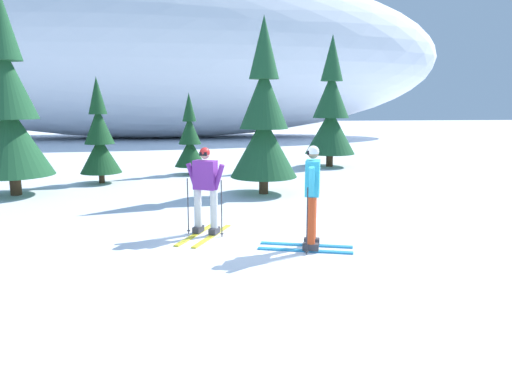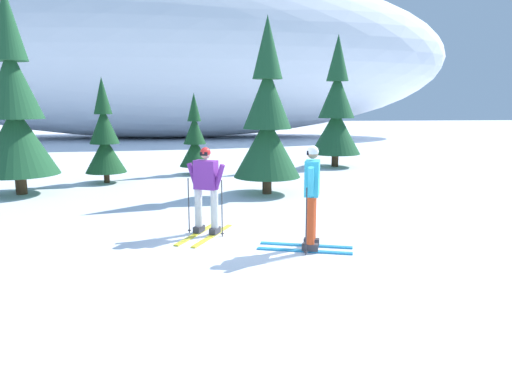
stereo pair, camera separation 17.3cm
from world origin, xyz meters
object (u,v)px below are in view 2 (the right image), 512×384
object	(u,v)px
pine_tree_far_left	(14,110)
pine_tree_center_left	(105,139)
skier_purple_jacket	(206,189)
pine_tree_center_right	(267,121)
pine_tree_far_right	(336,112)
pine_tree_center	(195,141)
skier_cyan_jacket	(311,195)

from	to	relation	value
pine_tree_far_left	pine_tree_center_left	xyz separation A→B (m)	(2.03, 1.82, -0.95)
skier_purple_jacket	pine_tree_far_left	bearing A→B (deg)	137.43
pine_tree_center_right	pine_tree_far_right	size ratio (longest dim) A/B	0.94
pine_tree_far_right	pine_tree_center	bearing A→B (deg)	-164.73
pine_tree_center_left	pine_tree_far_left	bearing A→B (deg)	-138.03
skier_cyan_jacket	pine_tree_far_right	world-z (taller)	pine_tree_far_right
skier_purple_jacket	pine_tree_far_right	distance (m)	11.24
skier_purple_jacket	pine_tree_center	xyz separation A→B (m)	(-0.39, 8.30, 0.32)
skier_cyan_jacket	pine_tree_center_right	bearing A→B (deg)	91.10
skier_cyan_jacket	pine_tree_far_right	xyz separation A→B (m)	(3.43, 11.04, 1.21)
pine_tree_center_right	pine_tree_far_left	bearing A→B (deg)	174.70
skier_purple_jacket	pine_tree_center_right	size ratio (longest dim) A/B	0.35
skier_cyan_jacket	pine_tree_center_left	size ratio (longest dim) A/B	0.55
skier_purple_jacket	pine_tree_far_left	size ratio (longest dim) A/B	0.31
pine_tree_far_left	pine_tree_center_right	world-z (taller)	pine_tree_far_left
skier_purple_jacket	pine_tree_center	bearing A→B (deg)	92.70
pine_tree_far_left	pine_tree_center	xyz separation A→B (m)	(4.88, 3.46, -1.14)
skier_purple_jacket	pine_tree_center_right	distance (m)	4.69
pine_tree_center_left	pine_tree_far_right	bearing A→B (deg)	20.46
pine_tree_center_left	pine_tree_center_right	distance (m)	5.61
skier_purple_jacket	pine_tree_center_left	bearing A→B (deg)	115.96
pine_tree_center_left	pine_tree_center	bearing A→B (deg)	29.74
pine_tree_center_left	pine_tree_center_right	size ratio (longest dim) A/B	0.69
pine_tree_far_left	pine_tree_center_right	size ratio (longest dim) A/B	1.15
pine_tree_center_right	pine_tree_far_right	distance (m)	6.67
skier_cyan_jacket	pine_tree_center_left	world-z (taller)	pine_tree_center_left
skier_purple_jacket	pine_tree_far_right	xyz separation A→B (m)	(5.27, 9.85, 1.28)
skier_purple_jacket	pine_tree_center	size ratio (longest dim) A/B	0.59
pine_tree_far_left	pine_tree_far_right	bearing A→B (deg)	25.37
skier_cyan_jacket	skier_purple_jacket	distance (m)	2.20
skier_cyan_jacket	pine_tree_far_right	bearing A→B (deg)	72.76
pine_tree_center_right	pine_tree_center_left	bearing A→B (deg)	153.62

